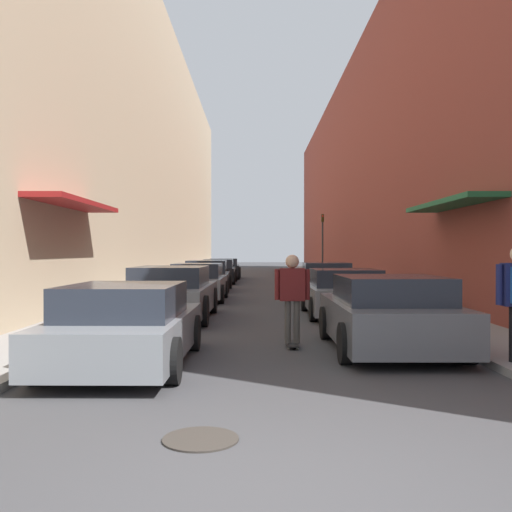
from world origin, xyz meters
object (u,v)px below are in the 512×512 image
object	(u,v)px
parked_car_left_1	(170,294)
parked_car_left_5	(222,269)
parked_car_left_0	(124,326)
skateboarder	(290,290)
parked_car_left_3	(205,276)
parked_car_right_2	(323,283)
parked_car_right_1	(342,293)
parked_car_right_0	(386,314)
traffic_light	(320,239)
manhole_cover	(198,439)
parked_car_left_2	(196,283)
parked_car_left_4	(217,271)

from	to	relation	value
parked_car_left_1	parked_car_left_5	distance (m)	21.54
parked_car_left_0	skateboarder	xyz separation A→B (m)	(2.60, 1.68, 0.43)
parked_car_left_3	parked_car_right_2	size ratio (longest dim) A/B	1.07
parked_car_left_1	parked_car_left_3	size ratio (longest dim) A/B	1.08
parked_car_left_5	parked_car_right_1	bearing A→B (deg)	-78.12
parked_car_right_0	traffic_light	size ratio (longest dim) A/B	1.06
manhole_cover	parked_car_left_1	bearing A→B (deg)	100.00
parked_car_left_2	parked_car_right_0	xyz separation A→B (m)	(4.33, -10.12, 0.00)
parked_car_left_0	parked_car_left_2	bearing A→B (deg)	90.43
parked_car_left_1	parked_car_left_4	world-z (taller)	parked_car_left_1
parked_car_right_0	manhole_cover	xyz separation A→B (m)	(-2.80, -4.68, -0.62)
parked_car_left_5	parked_car_right_2	distance (m)	16.72
parked_car_right_0	parked_car_right_1	world-z (taller)	parked_car_right_0
parked_car_right_0	parked_car_left_5	bearing A→B (deg)	99.43
parked_car_left_4	parked_car_left_5	xyz separation A→B (m)	(-0.02, 5.08, -0.00)
parked_car_left_3	parked_car_right_1	distance (m)	10.83
parked_car_right_0	skateboarder	bearing A→B (deg)	167.63
parked_car_right_0	parked_car_right_2	world-z (taller)	parked_car_right_2
manhole_cover	parked_car_left_4	bearing A→B (deg)	93.35
parked_car_left_0	parked_car_left_1	size ratio (longest dim) A/B	0.89
parked_car_left_0	manhole_cover	distance (m)	3.70
traffic_light	parked_car_left_0	bearing A→B (deg)	-103.20
parked_car_left_2	parked_car_left_4	distance (m)	10.85
parked_car_right_0	skateboarder	xyz separation A→B (m)	(-1.65, 0.36, 0.39)
parked_car_right_2	skateboarder	world-z (taller)	skateboarder
parked_car_right_2	skateboarder	bearing A→B (deg)	-100.47
manhole_cover	parked_car_right_1	bearing A→B (deg)	74.05
parked_car_left_5	traffic_light	world-z (taller)	traffic_light
parked_car_right_0	parked_car_right_1	size ratio (longest dim) A/B	0.99
parked_car_left_2	parked_car_left_5	size ratio (longest dim) A/B	1.00
parked_car_left_0	parked_car_right_0	world-z (taller)	parked_car_right_0
parked_car_left_1	parked_car_left_3	distance (m)	10.63
parked_car_right_1	parked_car_left_1	bearing A→B (deg)	-170.26
parked_car_right_2	manhole_cover	xyz separation A→B (m)	(-2.93, -14.61, -0.63)
parked_car_right_0	manhole_cover	size ratio (longest dim) A/B	5.72
parked_car_left_3	skateboarder	world-z (taller)	skateboarder
parked_car_left_5	parked_car_right_0	xyz separation A→B (m)	(4.33, -26.05, -0.00)
parked_car_left_3	manhole_cover	distance (m)	19.89
parked_car_left_0	parked_car_left_2	distance (m)	11.43
skateboarder	manhole_cover	world-z (taller)	skateboarder
parked_car_left_4	skateboarder	world-z (taller)	skateboarder
parked_car_left_0	skateboarder	distance (m)	3.12
traffic_light	parked_car_right_1	bearing A→B (deg)	-94.92
parked_car_left_1	manhole_cover	size ratio (longest dim) A/B	6.56
parked_car_left_2	skateboarder	size ratio (longest dim) A/B	2.43
parked_car_left_0	parked_car_left_1	distance (m)	5.83
parked_car_left_0	parked_car_left_4	world-z (taller)	parked_car_left_4
parked_car_left_0	parked_car_left_3	distance (m)	16.45
parked_car_left_3	traffic_light	bearing A→B (deg)	54.71
parked_car_left_0	parked_car_left_5	distance (m)	27.36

